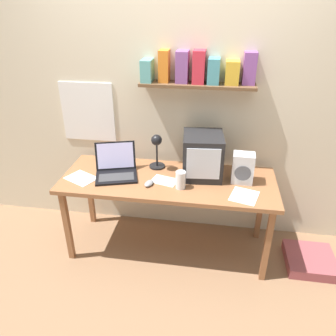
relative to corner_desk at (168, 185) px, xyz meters
name	(u,v)px	position (x,y,z in m)	size (l,w,h in m)	color
ground_plane	(168,246)	(0.00, 0.00, -0.66)	(12.00, 12.00, 0.00)	#8B6749
back_wall	(176,95)	(0.00, 0.42, 0.65)	(5.60, 0.24, 2.60)	beige
corner_desk	(168,185)	(0.00, 0.00, 0.00)	(1.76, 0.66, 0.72)	#955E3A
crt_monitor	(203,156)	(0.27, 0.11, 0.24)	(0.35, 0.37, 0.36)	#232326
laptop	(116,167)	(-0.44, 0.01, 0.12)	(0.41, 0.40, 0.25)	black
desk_lamp	(157,148)	(-0.12, 0.16, 0.26)	(0.14, 0.17, 0.32)	black
juice_glass	(181,181)	(0.12, -0.13, 0.12)	(0.08, 0.08, 0.14)	white
space_heater	(243,168)	(0.60, 0.05, 0.18)	(0.17, 0.14, 0.25)	silver
computer_mouse	(149,183)	(-0.13, -0.12, 0.08)	(0.08, 0.12, 0.03)	gray
loose_paper_near_laptop	(81,178)	(-0.71, -0.10, 0.06)	(0.30, 0.27, 0.00)	white
printed_handout	(244,196)	(0.61, -0.17, 0.06)	(0.24, 0.26, 0.00)	white
loose_paper_near_monitor	(164,181)	(-0.02, -0.04, 0.06)	(0.24, 0.19, 0.00)	white
floor_cushion	(310,260)	(1.24, -0.04, -0.61)	(0.40, 0.40, 0.09)	#96474D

